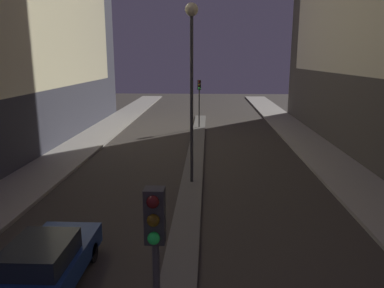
{
  "coord_description": "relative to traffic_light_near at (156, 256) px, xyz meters",
  "views": [
    {
      "loc": [
        0.82,
        -1.89,
        6.45
      ],
      "look_at": [
        -0.29,
        23.68,
        0.5
      ],
      "focal_mm": 35.0,
      "sensor_mm": 36.0,
      "label": 1
    }
  ],
  "objects": [
    {
      "name": "median_strip",
      "position": [
        0.0,
        16.59,
        -3.25
      ],
      "size": [
        1.11,
        38.24,
        0.14
      ],
      "color": "#56544F",
      "rests_on": "ground"
    },
    {
      "name": "traffic_light_near",
      "position": [
        0.0,
        0.0,
        0.0
      ],
      "size": [
        0.32,
        0.42,
        4.33
      ],
      "color": "#383838",
      "rests_on": "median_strip"
    },
    {
      "name": "traffic_light_mid",
      "position": [
        0.0,
        28.67,
        0.0
      ],
      "size": [
        0.32,
        0.42,
        4.33
      ],
      "color": "#383838",
      "rests_on": "median_strip"
    },
    {
      "name": "street_lamp",
      "position": [
        0.0,
        13.1,
        3.33
      ],
      "size": [
        0.63,
        0.63,
        8.81
      ],
      "color": "#383838",
      "rests_on": "median_strip"
    },
    {
      "name": "car_left_lane",
      "position": [
        -3.71,
        3.87,
        -2.54
      ],
      "size": [
        1.9,
        4.54,
        1.55
      ],
      "color": "navy",
      "rests_on": "ground"
    }
  ]
}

